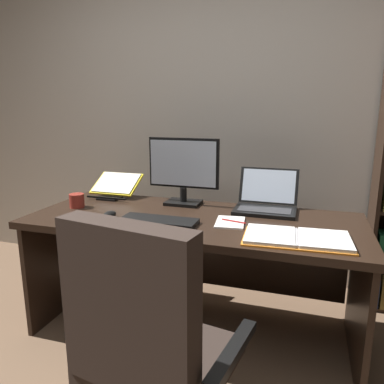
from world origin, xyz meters
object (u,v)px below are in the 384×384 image
object	(u,v)px
notepad	(230,222)
laptop	(266,202)
keyboard	(159,221)
pen	(234,221)
open_binder	(297,238)
reading_stand_with_book	(116,186)
office_chair	(151,365)
monitor	(183,172)
computer_mouse	(109,215)
desk	(197,243)
coffee_mug	(77,201)

from	to	relation	value
notepad	laptop	bearing A→B (deg)	63.88
keyboard	pen	distance (m)	0.41
open_binder	reading_stand_with_book	bearing A→B (deg)	153.67
reading_stand_with_book	office_chair	bearing A→B (deg)	-56.69
monitor	computer_mouse	distance (m)	0.55
monitor	keyboard	distance (m)	0.46
computer_mouse	reading_stand_with_book	size ratio (longest dim) A/B	0.33
computer_mouse	reading_stand_with_book	xyz separation A→B (m)	(-0.23, 0.48, 0.05)
monitor	keyboard	world-z (taller)	monitor
office_chair	notepad	distance (m)	0.88
monitor	pen	world-z (taller)	monitor
office_chair	computer_mouse	world-z (taller)	office_chair
monitor	reading_stand_with_book	distance (m)	0.55
open_binder	pen	size ratio (longest dim) A/B	3.66
keyboard	computer_mouse	bearing A→B (deg)	180.00
laptop	keyboard	bearing A→B (deg)	-140.79
desk	notepad	xyz separation A→B (m)	(0.22, -0.13, 0.19)
laptop	coffee_mug	distance (m)	1.17
desk	monitor	world-z (taller)	monitor
pen	coffee_mug	bearing A→B (deg)	178.11
desk	laptop	size ratio (longest dim) A/B	5.22
coffee_mug	notepad	bearing A→B (deg)	-1.93
desk	notepad	size ratio (longest dim) A/B	8.95
laptop	pen	size ratio (longest dim) A/B	2.57
reading_stand_with_book	open_binder	bearing A→B (deg)	-23.13
notepad	reading_stand_with_book	bearing A→B (deg)	157.50
laptop	keyboard	size ratio (longest dim) A/B	0.86
desk	laptop	world-z (taller)	laptop
monitor	computer_mouse	xyz separation A→B (m)	(-0.30, -0.42, -0.19)
desk	pen	world-z (taller)	pen
computer_mouse	pen	distance (m)	0.70
notepad	coffee_mug	distance (m)	0.98
pen	coffee_mug	xyz separation A→B (m)	(-1.00, 0.03, 0.03)
reading_stand_with_book	desk	bearing A→B (deg)	-20.05
desk	keyboard	size ratio (longest dim) A/B	4.48
desk	laptop	distance (m)	0.48
laptop	pen	xyz separation A→B (m)	(-0.13, -0.31, -0.04)
laptop	pen	distance (m)	0.34
monitor	coffee_mug	xyz separation A→B (m)	(-0.61, -0.27, -0.17)
laptop	computer_mouse	bearing A→B (deg)	-152.58
open_binder	pen	xyz separation A→B (m)	(-0.33, 0.16, 0.00)
reading_stand_with_book	pen	bearing A→B (deg)	-22.05
desk	coffee_mug	xyz separation A→B (m)	(-0.76, -0.09, 0.23)
office_chair	laptop	distance (m)	1.22
office_chair	monitor	bearing A→B (deg)	112.41
monitor	notepad	world-z (taller)	monitor
notepad	open_binder	bearing A→B (deg)	-24.70
computer_mouse	notepad	size ratio (longest dim) A/B	0.50
office_chair	notepad	bearing A→B (deg)	91.64
office_chair	keyboard	size ratio (longest dim) A/B	2.36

